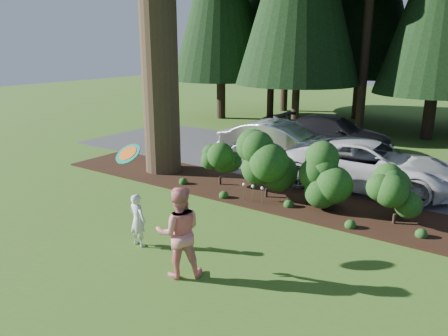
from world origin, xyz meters
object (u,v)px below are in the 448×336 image
at_px(car_silver_wagon, 282,143).
at_px(adult, 179,232).
at_px(child, 138,220).
at_px(frisbee, 128,154).
at_px(car_white_suv, 369,165).
at_px(car_dark_suv, 333,133).

xyz_separation_m(car_silver_wagon, adult, (2.17, -8.42, 0.10)).
relative_size(child, adult, 0.67).
bearing_deg(frisbee, car_silver_wagon, 94.02).
xyz_separation_m(car_white_suv, child, (-3.02, -6.91, -0.16)).
distance_m(car_silver_wagon, child, 7.96).
relative_size(car_silver_wagon, child, 3.88).
bearing_deg(adult, car_silver_wagon, -119.22).
bearing_deg(child, adult, 166.87).
xyz_separation_m(adult, frisbee, (-1.60, 0.29, 1.26)).
height_order(car_silver_wagon, frisbee, frisbee).
bearing_deg(child, car_dark_suv, -87.93).
height_order(car_dark_suv, frisbee, frisbee).
relative_size(car_white_suv, adult, 2.93).
bearing_deg(car_dark_suv, adult, -174.96).
xyz_separation_m(car_dark_suv, frisbee, (-0.21, -11.32, 1.44)).
bearing_deg(frisbee, car_white_suv, 67.15).
distance_m(car_white_suv, adult, 7.52).
xyz_separation_m(car_dark_suv, adult, (1.39, -11.61, 0.17)).
relative_size(adult, frisbee, 3.16).
distance_m(car_dark_suv, child, 11.14).
bearing_deg(car_white_suv, car_silver_wagon, 69.74).
height_order(child, frisbee, frisbee).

